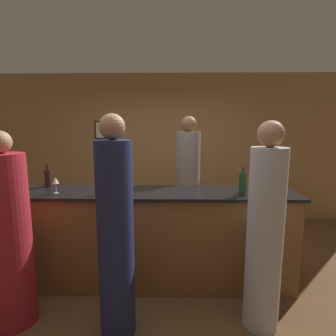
{
  "coord_description": "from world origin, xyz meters",
  "views": [
    {
      "loc": [
        0.24,
        -2.85,
        1.81
      ],
      "look_at": [
        0.18,
        0.1,
        1.35
      ],
      "focal_mm": 28.0,
      "sensor_mm": 36.0,
      "label": 1
    }
  ],
  "objects": [
    {
      "name": "wine_glass_2",
      "position": [
        -0.56,
        -0.15,
        1.21
      ],
      "size": [
        0.07,
        0.07,
        0.15
      ],
      "color": "silver",
      "rests_on": "bar_counter"
    },
    {
      "name": "guest_0",
      "position": [
        1.04,
        -0.65,
        0.88
      ],
      "size": [
        0.31,
        0.31,
        1.86
      ],
      "color": "#B2B2B7",
      "rests_on": "ground_plane"
    },
    {
      "name": "wine_glass_1",
      "position": [
        1.0,
        -0.04,
        1.21
      ],
      "size": [
        0.06,
        0.06,
        0.15
      ],
      "color": "silver",
      "rests_on": "bar_counter"
    },
    {
      "name": "wine_bottle_2",
      "position": [
        -1.27,
        0.22,
        1.21
      ],
      "size": [
        0.08,
        0.08,
        0.27
      ],
      "color": "black",
      "rests_on": "bar_counter"
    },
    {
      "name": "ground_plane",
      "position": [
        0.0,
        0.0,
        0.0
      ],
      "size": [
        14.0,
        14.0,
        0.0
      ],
      "primitive_type": "plane",
      "color": "brown"
    },
    {
      "name": "guest_2",
      "position": [
        -1.23,
        -0.66,
        0.82
      ],
      "size": [
        0.38,
        0.38,
        1.78
      ],
      "color": "maroon",
      "rests_on": "ground_plane"
    },
    {
      "name": "wine_glass_3",
      "position": [
        -0.25,
        -0.17,
        1.22
      ],
      "size": [
        0.07,
        0.07,
        0.16
      ],
      "color": "silver",
      "rests_on": "bar_counter"
    },
    {
      "name": "guest_1",
      "position": [
        -0.25,
        -0.76,
        0.91
      ],
      "size": [
        0.31,
        0.31,
        1.92
      ],
      "color": "#1E234C",
      "rests_on": "ground_plane"
    },
    {
      "name": "bar_counter",
      "position": [
        0.0,
        0.0,
        0.55
      ],
      "size": [
        3.19,
        0.64,
        1.1
      ],
      "color": "brown",
      "rests_on": "ground_plane"
    },
    {
      "name": "wine_bottle_1",
      "position": [
        0.97,
        -0.14,
        1.22
      ],
      "size": [
        0.08,
        0.08,
        0.3
      ],
      "color": "#19381E",
      "rests_on": "bar_counter"
    },
    {
      "name": "wine_bottle_0",
      "position": [
        -1.44,
        -0.17,
        1.21
      ],
      "size": [
        0.08,
        0.08,
        0.29
      ],
      "color": "black",
      "rests_on": "bar_counter"
    },
    {
      "name": "wine_glass_0",
      "position": [
        -1.03,
        -0.1,
        1.23
      ],
      "size": [
        0.07,
        0.07,
        0.18
      ],
      "color": "silver",
      "rests_on": "bar_counter"
    },
    {
      "name": "back_wall",
      "position": [
        -0.0,
        2.22,
        1.4
      ],
      "size": [
        8.0,
        0.08,
        2.8
      ],
      "color": "#A37547",
      "rests_on": "ground_plane"
    },
    {
      "name": "bartender",
      "position": [
        0.44,
        0.72,
        0.92
      ],
      "size": [
        0.32,
        0.32,
        1.96
      ],
      "rotation": [
        0.0,
        0.0,
        3.14
      ],
      "color": "gray",
      "rests_on": "ground_plane"
    }
  ]
}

